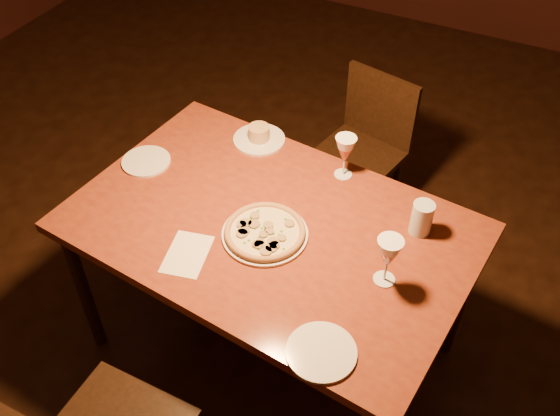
% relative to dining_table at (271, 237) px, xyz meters
% --- Properties ---
extents(floor, '(7.00, 7.00, 0.00)m').
position_rel_dining_table_xyz_m(floor, '(-0.20, -0.17, -0.72)').
color(floor, black).
rests_on(floor, ground).
extents(dining_table, '(1.58, 1.11, 0.79)m').
position_rel_dining_table_xyz_m(dining_table, '(0.00, 0.00, 0.00)').
color(dining_table, brown).
rests_on(dining_table, floor).
extents(chair_far, '(0.48, 0.48, 0.83)m').
position_rel_dining_table_xyz_m(chair_far, '(0.02, 1.01, -0.26)').
color(chair_far, black).
rests_on(chair_far, floor).
extents(pizza_plate, '(0.32, 0.32, 0.03)m').
position_rel_dining_table_xyz_m(pizza_plate, '(0.01, -0.06, 0.09)').
color(pizza_plate, silver).
rests_on(pizza_plate, dining_table).
extents(ramekin_saucer, '(0.22, 0.22, 0.07)m').
position_rel_dining_table_xyz_m(ramekin_saucer, '(-0.28, 0.43, 0.09)').
color(ramekin_saucer, silver).
rests_on(ramekin_saucer, dining_table).
extents(wine_glass_far, '(0.08, 0.08, 0.19)m').
position_rel_dining_table_xyz_m(wine_glass_far, '(0.14, 0.38, 0.16)').
color(wine_glass_far, '#BD5E4F').
rests_on(wine_glass_far, dining_table).
extents(wine_glass_right, '(0.09, 0.09, 0.20)m').
position_rel_dining_table_xyz_m(wine_glass_right, '(0.47, -0.06, 0.17)').
color(wine_glass_right, '#BD5E4F').
rests_on(wine_glass_right, dining_table).
extents(water_tumbler, '(0.08, 0.08, 0.13)m').
position_rel_dining_table_xyz_m(water_tumbler, '(0.51, 0.21, 0.14)').
color(water_tumbler, silver).
rests_on(water_tumbler, dining_table).
extents(side_plate_left, '(0.20, 0.20, 0.01)m').
position_rel_dining_table_xyz_m(side_plate_left, '(-0.62, 0.09, 0.08)').
color(side_plate_left, silver).
rests_on(side_plate_left, dining_table).
extents(side_plate_near, '(0.22, 0.22, 0.01)m').
position_rel_dining_table_xyz_m(side_plate_near, '(0.40, -0.43, 0.08)').
color(side_plate_near, silver).
rests_on(side_plate_near, dining_table).
extents(menu_card, '(0.18, 0.23, 0.00)m').
position_rel_dining_table_xyz_m(menu_card, '(-0.20, -0.27, 0.07)').
color(menu_card, white).
rests_on(menu_card, dining_table).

